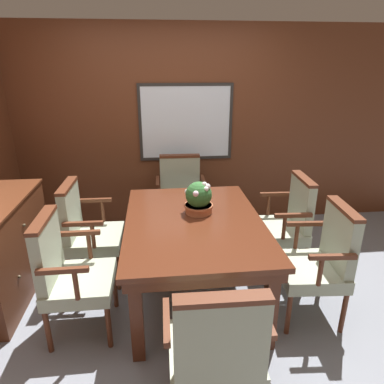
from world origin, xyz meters
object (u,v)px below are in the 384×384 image
at_px(chair_left_far, 86,228).
at_px(chair_head_far, 181,194).
at_px(chair_right_far, 287,220).
at_px(potted_plant, 199,198).
at_px(chair_head_near, 216,349).
at_px(chair_left_near, 68,271).
at_px(chair_right_near, 321,258).
at_px(dining_table, 194,230).

height_order(chair_left_far, chair_head_far, same).
distance_m(chair_right_far, potted_plant, 0.99).
relative_size(chair_head_near, potted_plant, 3.33).
bearing_deg(potted_plant, chair_head_far, 94.82).
bearing_deg(potted_plant, chair_left_near, -154.67).
bearing_deg(chair_right_far, potted_plant, -75.99).
bearing_deg(chair_left_near, chair_right_near, -91.14).
bearing_deg(chair_left_near, chair_head_near, -131.52).
relative_size(chair_left_far, chair_head_far, 1.00).
bearing_deg(dining_table, chair_head_far, 91.27).
distance_m(chair_left_near, potted_plant, 1.22).
distance_m(chair_left_far, chair_right_near, 2.11).
relative_size(dining_table, chair_left_near, 1.64).
bearing_deg(chair_left_far, chair_head_far, -48.56).
bearing_deg(chair_left_near, chair_left_far, -0.76).
distance_m(chair_left_far, chair_head_near, 1.85).
height_order(chair_right_near, chair_head_near, same).
bearing_deg(chair_right_far, chair_head_far, -127.39).
bearing_deg(potted_plant, chair_left_far, 168.50).
xyz_separation_m(chair_right_far, potted_plant, (-0.91, -0.18, 0.35)).
xyz_separation_m(chair_head_far, chair_head_near, (0.01, -2.39, 0.00)).
distance_m(chair_head_far, chair_left_near, 1.80).
bearing_deg(chair_right_far, dining_table, -68.21).
bearing_deg(potted_plant, dining_table, -111.33).
bearing_deg(chair_head_near, dining_table, -89.54).
relative_size(dining_table, chair_right_far, 1.64).
xyz_separation_m(chair_head_far, chair_right_near, (1.01, -1.56, 0.00)).
relative_size(chair_left_far, chair_right_near, 1.00).
bearing_deg(dining_table, chair_right_far, 19.02).
bearing_deg(chair_right_near, chair_right_far, -174.78).
relative_size(chair_left_near, chair_head_near, 1.00).
bearing_deg(chair_right_far, chair_head_near, -29.74).
distance_m(chair_head_far, chair_head_near, 2.39).
bearing_deg(chair_head_far, chair_left_far, -138.57).
bearing_deg(chair_left_far, chair_head_near, -147.03).
relative_size(chair_head_far, potted_plant, 3.33).
xyz_separation_m(chair_right_near, chair_left_near, (-1.98, 0.03, 0.00)).
distance_m(chair_right_far, chair_left_near, 2.08).
distance_m(dining_table, chair_left_near, 1.06).
height_order(dining_table, potted_plant, potted_plant).
xyz_separation_m(chair_right_far, chair_head_near, (-0.98, -1.55, 0.00)).
bearing_deg(dining_table, chair_right_near, -21.08).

